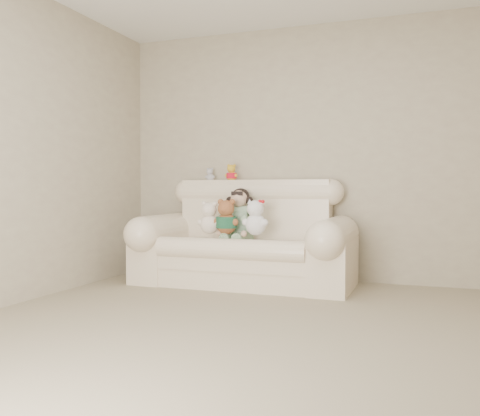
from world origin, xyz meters
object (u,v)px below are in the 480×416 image
at_px(cream_teddy, 209,215).
at_px(sofa, 243,232).
at_px(brown_teddy, 226,213).
at_px(white_cat, 256,214).
at_px(seated_child, 239,214).

bearing_deg(cream_teddy, sofa, 13.22).
distance_m(sofa, brown_teddy, 0.26).
height_order(brown_teddy, white_cat, same).
xyz_separation_m(sofa, seated_child, (-0.07, 0.08, 0.17)).
bearing_deg(cream_teddy, brown_teddy, -11.47).
bearing_deg(seated_child, brown_teddy, -93.09).
height_order(sofa, seated_child, sofa).
height_order(sofa, white_cat, sofa).
relative_size(seated_child, cream_teddy, 1.44).
distance_m(seated_child, brown_teddy, 0.23).
relative_size(brown_teddy, cream_teddy, 1.07).
relative_size(sofa, white_cat, 5.28).
distance_m(seated_child, cream_teddy, 0.32).
bearing_deg(white_cat, brown_teddy, 175.28).
bearing_deg(brown_teddy, cream_teddy, 175.17).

